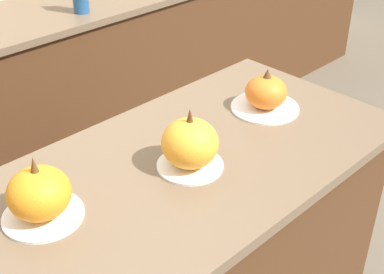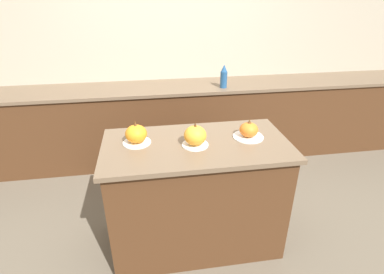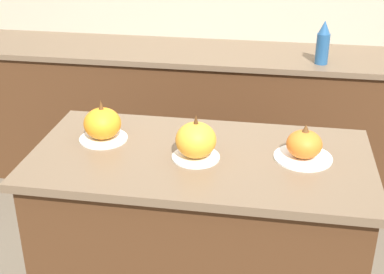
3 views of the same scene
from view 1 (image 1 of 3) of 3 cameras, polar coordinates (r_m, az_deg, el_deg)
kitchen_island at (r=1.85m, az=-0.48°, el=-14.42°), size 1.37×0.70×0.93m
pumpkin_cake_left at (r=1.36m, az=-15.95°, el=-5.98°), size 0.20×0.20×0.18m
pumpkin_cake_center at (r=1.48m, az=-0.22°, el=-0.83°), size 0.19×0.19×0.19m
pumpkin_cake_right at (r=1.81m, az=7.88°, el=4.52°), size 0.23×0.23×0.15m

